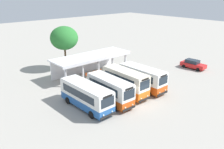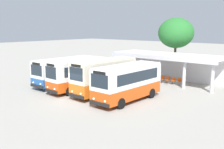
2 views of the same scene
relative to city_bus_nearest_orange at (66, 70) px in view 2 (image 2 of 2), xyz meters
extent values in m
plane|color=#A39E93|center=(5.86, -3.61, -1.72)|extent=(180.00, 180.00, 0.00)
cylinder|color=black|center=(1.14, -2.40, -1.27)|extent=(0.23, 0.90, 0.90)
cylinder|color=black|center=(-1.07, -2.43, -1.27)|extent=(0.23, 0.90, 0.90)
cylinder|color=black|center=(1.07, 2.46, -1.27)|extent=(0.23, 0.90, 0.90)
cylinder|color=black|center=(-1.14, 2.43, -1.27)|extent=(0.23, 0.90, 0.90)
cube|color=#23569E|center=(0.00, 0.01, -0.88)|extent=(2.42, 7.87, 0.91)
cube|color=silver|center=(0.00, 0.01, 0.41)|extent=(2.42, 7.87, 1.68)
cube|color=silver|center=(0.00, 0.01, 1.31)|extent=(2.35, 7.64, 0.12)
cube|color=black|center=(0.06, -3.93, -1.20)|extent=(2.19, 0.13, 0.28)
cube|color=#1E2833|center=(0.06, -3.89, 0.46)|extent=(1.89, 0.08, 1.09)
cube|color=black|center=(0.06, -3.89, 1.13)|extent=(1.39, 0.07, 0.24)
cube|color=#1E2833|center=(1.14, 0.13, 0.46)|extent=(0.13, 6.27, 0.93)
cube|color=#1E2833|center=(-1.15, 0.10, 0.46)|extent=(0.13, 6.27, 0.93)
sphere|color=#EAEACC|center=(0.69, -3.92, -0.89)|extent=(0.20, 0.20, 0.20)
sphere|color=#EAEACC|center=(-0.58, -3.93, -0.89)|extent=(0.20, 0.20, 0.20)
cylinder|color=black|center=(4.05, -2.95, -1.27)|extent=(0.25, 0.91, 0.90)
cylinder|color=black|center=(2.05, -2.88, -1.27)|extent=(0.25, 0.91, 0.90)
cylinder|color=black|center=(4.20, 1.43, -1.27)|extent=(0.25, 0.91, 0.90)
cylinder|color=black|center=(2.20, 1.50, -1.27)|extent=(0.25, 0.91, 0.90)
cube|color=#D14C14|center=(3.12, -0.73, -0.84)|extent=(2.35, 7.14, 1.00)
cube|color=silver|center=(3.12, -0.73, 0.55)|extent=(2.35, 7.14, 1.78)
cube|color=silver|center=(3.12, -0.73, 1.50)|extent=(2.27, 6.93, 0.12)
cube|color=black|center=(3.00, -4.29, -1.20)|extent=(2.00, 0.17, 0.28)
cube|color=#1E2833|center=(3.00, -4.25, 0.60)|extent=(1.72, 0.11, 1.15)
cube|color=black|center=(3.00, -4.25, 1.32)|extent=(1.26, 0.09, 0.24)
cube|color=#1E2833|center=(4.17, -0.66, 0.60)|extent=(0.24, 5.66, 0.98)
cube|color=#1E2833|center=(2.09, -0.59, 0.60)|extent=(0.24, 5.66, 0.98)
sphere|color=#EAEACC|center=(3.58, -4.30, -0.89)|extent=(0.20, 0.20, 0.20)
sphere|color=#EAEACC|center=(2.42, -4.26, -0.89)|extent=(0.20, 0.20, 0.20)
cylinder|color=black|center=(7.23, -2.55, -1.27)|extent=(0.24, 0.90, 0.90)
cylinder|color=black|center=(5.16, -2.50, -1.27)|extent=(0.24, 0.90, 0.90)
cylinder|color=black|center=(7.33, 1.87, -1.27)|extent=(0.24, 0.90, 0.90)
cylinder|color=black|center=(5.26, 1.91, -1.27)|extent=(0.24, 0.90, 0.90)
cube|color=orange|center=(6.25, -0.32, -0.76)|extent=(2.32, 7.16, 1.16)
cube|color=beige|center=(6.25, -0.32, 0.73)|extent=(2.32, 7.16, 1.81)
cube|color=beige|center=(6.25, -0.32, 1.70)|extent=(2.25, 6.95, 0.12)
cube|color=black|center=(6.17, -3.91, -1.20)|extent=(2.06, 0.15, 0.28)
cube|color=#1E2833|center=(6.17, -3.86, 0.78)|extent=(1.78, 0.09, 1.18)
cube|color=black|center=(6.17, -3.86, 1.52)|extent=(1.30, 0.08, 0.24)
cube|color=#1E2833|center=(7.32, -0.24, 0.78)|extent=(0.17, 5.69, 1.00)
cube|color=#1E2833|center=(5.17, -0.19, 0.78)|extent=(0.17, 5.69, 1.00)
sphere|color=#EAEACC|center=(6.76, -3.91, -0.89)|extent=(0.20, 0.20, 0.20)
sphere|color=#EAEACC|center=(5.57, -3.88, -0.89)|extent=(0.20, 0.20, 0.20)
cylinder|color=black|center=(10.46, -2.88, -1.27)|extent=(0.22, 0.90, 0.90)
cylinder|color=black|center=(8.29, -2.88, -1.27)|extent=(0.22, 0.90, 0.90)
cylinder|color=black|center=(10.45, 1.65, -1.27)|extent=(0.22, 0.90, 0.90)
cylinder|color=black|center=(8.28, 1.65, -1.27)|extent=(0.22, 0.90, 0.90)
cube|color=#D14C14|center=(9.37, -0.62, -0.80)|extent=(2.29, 7.31, 1.08)
cube|color=white|center=(9.37, -0.62, 0.59)|extent=(2.29, 7.31, 1.69)
cube|color=white|center=(9.37, -0.62, 1.49)|extent=(2.22, 7.09, 0.12)
cube|color=black|center=(9.38, -4.30, -1.20)|extent=(2.16, 0.11, 0.28)
cube|color=#1E2833|center=(9.38, -4.25, 0.64)|extent=(1.86, 0.06, 1.10)
cube|color=black|center=(9.38, -4.25, 1.31)|extent=(1.36, 0.05, 0.24)
cube|color=#1E2833|center=(10.49, -0.51, 0.64)|extent=(0.06, 5.85, 0.93)
cube|color=#1E2833|center=(8.24, -0.52, 0.64)|extent=(0.06, 5.85, 0.93)
sphere|color=#EAEACC|center=(10.00, -4.29, -0.89)|extent=(0.20, 0.20, 0.20)
sphere|color=#EAEACC|center=(8.75, -4.29, -0.89)|extent=(0.20, 0.20, 0.20)
cylinder|color=silver|center=(1.57, 7.37, -0.12)|extent=(0.36, 0.36, 3.20)
cylinder|color=silver|center=(4.64, 7.37, -0.12)|extent=(0.36, 0.36, 3.20)
cylinder|color=silver|center=(7.72, 7.37, -0.12)|extent=(0.36, 0.36, 3.20)
cylinder|color=silver|center=(10.79, 7.37, -0.12)|extent=(0.36, 0.36, 3.20)
cylinder|color=silver|center=(13.87, 7.37, -0.12)|extent=(0.36, 0.36, 3.20)
cube|color=white|center=(7.72, 11.10, -0.12)|extent=(13.10, 0.20, 3.20)
cube|color=white|center=(7.72, 9.13, 1.58)|extent=(13.60, 4.64, 0.20)
cube|color=white|center=(7.72, 6.87, 1.34)|extent=(13.60, 0.10, 0.28)
cylinder|color=slate|center=(6.25, 8.05, -1.50)|extent=(0.03, 0.03, 0.44)
cylinder|color=slate|center=(5.89, 8.04, -1.50)|extent=(0.03, 0.03, 0.44)
cylinder|color=slate|center=(6.24, 8.40, -1.50)|extent=(0.03, 0.03, 0.44)
cylinder|color=slate|center=(5.89, 8.39, -1.50)|extent=(0.03, 0.03, 0.44)
cube|color=#D85919|center=(6.07, 8.22, -1.26)|extent=(0.45, 0.45, 0.04)
cube|color=#D85919|center=(6.06, 8.42, -1.06)|extent=(0.44, 0.05, 0.40)
cylinder|color=slate|center=(6.98, 8.07, -1.50)|extent=(0.03, 0.03, 0.44)
cylinder|color=slate|center=(6.63, 8.07, -1.50)|extent=(0.03, 0.03, 0.44)
cylinder|color=slate|center=(6.98, 8.43, -1.50)|extent=(0.03, 0.03, 0.44)
cylinder|color=slate|center=(6.62, 8.42, -1.50)|extent=(0.03, 0.03, 0.44)
cube|color=#D85919|center=(6.80, 8.25, -1.26)|extent=(0.45, 0.45, 0.04)
cube|color=#D85919|center=(6.80, 8.45, -1.06)|extent=(0.44, 0.05, 0.40)
cylinder|color=slate|center=(7.72, 8.10, -1.50)|extent=(0.03, 0.03, 0.44)
cylinder|color=slate|center=(7.36, 8.09, -1.50)|extent=(0.03, 0.03, 0.44)
cylinder|color=slate|center=(7.71, 8.45, -1.50)|extent=(0.03, 0.03, 0.44)
cylinder|color=slate|center=(7.36, 8.44, -1.50)|extent=(0.03, 0.03, 0.44)
cube|color=#D85919|center=(7.54, 8.27, -1.26)|extent=(0.45, 0.45, 0.04)
cube|color=#D85919|center=(7.54, 8.47, -1.06)|extent=(0.44, 0.05, 0.40)
cylinder|color=slate|center=(8.45, 8.08, -1.50)|extent=(0.03, 0.03, 0.44)
cylinder|color=slate|center=(8.10, 8.07, -1.50)|extent=(0.03, 0.03, 0.44)
cylinder|color=slate|center=(8.45, 8.43, -1.50)|extent=(0.03, 0.03, 0.44)
cylinder|color=slate|center=(8.09, 8.43, -1.50)|extent=(0.03, 0.03, 0.44)
cube|color=#D85919|center=(8.27, 8.25, -1.26)|extent=(0.45, 0.45, 0.04)
cube|color=#D85919|center=(8.27, 8.45, -1.06)|extent=(0.44, 0.05, 0.40)
cylinder|color=slate|center=(9.19, 8.13, -1.50)|extent=(0.03, 0.03, 0.44)
cylinder|color=slate|center=(8.83, 8.12, -1.50)|extent=(0.03, 0.03, 0.44)
cylinder|color=slate|center=(9.18, 8.48, -1.50)|extent=(0.03, 0.03, 0.44)
cylinder|color=slate|center=(8.83, 8.47, -1.50)|extent=(0.03, 0.03, 0.44)
cube|color=#D85919|center=(9.01, 8.30, -1.26)|extent=(0.45, 0.45, 0.04)
cube|color=#D85919|center=(9.01, 8.50, -1.06)|extent=(0.44, 0.05, 0.40)
cylinder|color=slate|center=(9.92, 8.11, -1.50)|extent=(0.03, 0.03, 0.44)
cylinder|color=slate|center=(9.57, 8.10, -1.50)|extent=(0.03, 0.03, 0.44)
cylinder|color=slate|center=(9.92, 8.46, -1.50)|extent=(0.03, 0.03, 0.44)
cylinder|color=slate|center=(9.56, 8.45, -1.50)|extent=(0.03, 0.03, 0.44)
cube|color=#D85919|center=(9.74, 8.28, -1.26)|extent=(0.45, 0.45, 0.04)
cube|color=#D85919|center=(9.74, 8.48, -1.06)|extent=(0.44, 0.05, 0.40)
cylinder|color=brown|center=(5.84, 14.40, 0.25)|extent=(0.32, 0.32, 3.94)
ellipsoid|color=#28722D|center=(5.84, 14.40, 4.02)|extent=(4.82, 4.82, 4.09)
camera|label=1|loc=(-14.65, -21.17, 11.88)|focal=37.52mm
camera|label=2|loc=(23.97, -19.25, 4.90)|focal=43.46mm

